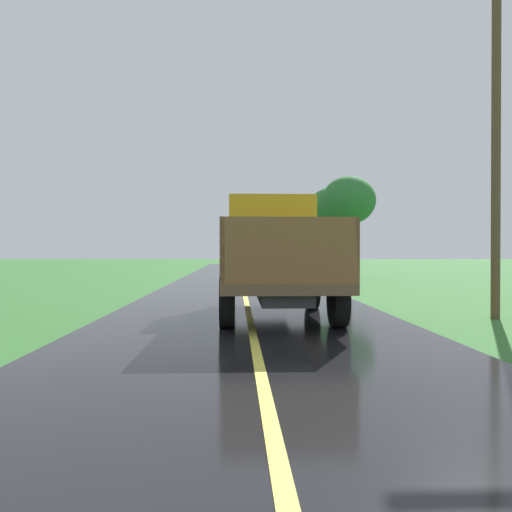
% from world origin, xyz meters
% --- Properties ---
extents(banana_truck_near, '(2.38, 5.82, 2.80)m').
position_xyz_m(banana_truck_near, '(0.59, 12.51, 1.48)').
color(banana_truck_near, '#2D2D30').
rests_on(banana_truck_near, road_surface).
extents(utility_pole_roadside, '(1.95, 0.20, 7.70)m').
position_xyz_m(utility_pole_roadside, '(5.50, 11.63, 4.14)').
color(utility_pole_roadside, brown).
rests_on(utility_pole_roadside, ground).
extents(roadside_tree_near_left, '(2.61, 2.61, 5.33)m').
position_xyz_m(roadside_tree_near_left, '(5.38, 31.28, 4.12)').
color(roadside_tree_near_left, '#4C3823').
rests_on(roadside_tree_near_left, ground).
extents(roadside_tree_mid_right, '(2.80, 2.80, 5.45)m').
position_xyz_m(roadside_tree_mid_right, '(5.62, 27.43, 4.16)').
color(roadside_tree_mid_right, '#4C3823').
rests_on(roadside_tree_mid_right, ground).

